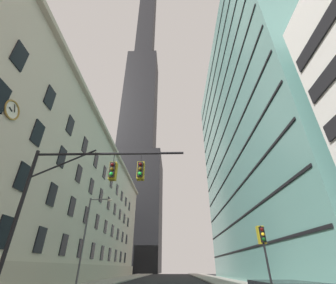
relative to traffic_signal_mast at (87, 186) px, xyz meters
name	(u,v)px	position (x,y,z in m)	size (l,w,h in m)	color
station_building	(60,200)	(-14.75, 25.84, 6.23)	(15.08, 69.60, 23.93)	beige
dark_skyscraper	(139,125)	(-13.42, 87.13, 62.95)	(25.12, 25.12, 232.27)	black
glass_office_midrise	(272,136)	(24.02, 25.48, 18.25)	(19.23, 46.54, 47.93)	slate
traffic_signal_mast	(87,186)	(0.00, 0.00, 0.00)	(8.94, 0.63, 7.80)	black
traffic_light_near_right	(262,239)	(10.24, 3.28, -2.41)	(0.40, 0.63, 3.92)	black
street_lamppost	(89,231)	(-3.98, 12.29, -0.65)	(2.53, 0.32, 8.29)	#47474C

